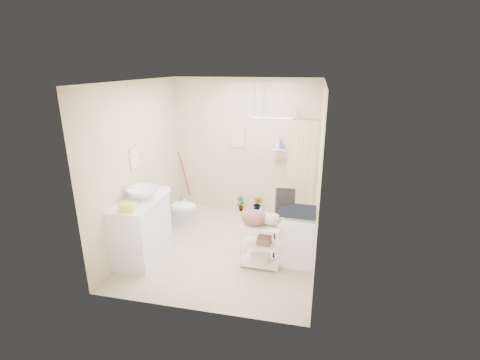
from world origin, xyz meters
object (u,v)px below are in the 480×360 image
object	(u,v)px
vanity	(141,229)
laundry_rack	(261,241)
toilet	(178,207)
washing_machine	(297,236)

from	to	relation	value
vanity	laundry_rack	size ratio (longest dim) A/B	1.34
vanity	laundry_rack	world-z (taller)	vanity
vanity	laundry_rack	xyz separation A→B (m)	(1.80, 0.14, -0.07)
toilet	laundry_rack	xyz separation A→B (m)	(1.68, -1.01, 0.04)
toilet	washing_machine	size ratio (longest dim) A/B	0.89
laundry_rack	vanity	bearing A→B (deg)	-173.78
toilet	laundry_rack	distance (m)	1.96
vanity	washing_machine	size ratio (longest dim) A/B	1.32
washing_machine	laundry_rack	size ratio (longest dim) A/B	1.02
washing_machine	vanity	bearing A→B (deg)	-166.73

